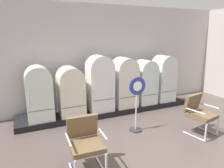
# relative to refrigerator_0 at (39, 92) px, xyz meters

# --- Properties ---
(ground) EXTENTS (12.00, 10.00, 0.05)m
(ground) POSITION_rel_refrigerator_0_xyz_m (2.00, -2.92, -0.94)
(ground) COLOR #514540
(back_wall) EXTENTS (11.76, 0.12, 3.29)m
(back_wall) POSITION_rel_refrigerator_0_xyz_m (2.00, 0.74, 0.74)
(back_wall) COLOR beige
(back_wall) RESTS_ON ground
(display_plinth) EXTENTS (5.36, 0.95, 0.16)m
(display_plinth) POSITION_rel_refrigerator_0_xyz_m (2.00, 0.11, -0.84)
(display_plinth) COLOR black
(display_plinth) RESTS_ON ground
(refrigerator_0) EXTENTS (0.66, 0.68, 1.44)m
(refrigerator_0) POSITION_rel_refrigerator_0_xyz_m (0.00, 0.00, 0.00)
(refrigerator_0) COLOR silver
(refrigerator_0) RESTS_ON display_plinth
(refrigerator_1) EXTENTS (0.69, 0.70, 1.36)m
(refrigerator_1) POSITION_rel_refrigerator_0_xyz_m (0.84, 0.01, -0.05)
(refrigerator_1) COLOR silver
(refrigerator_1) RESTS_ON display_plinth
(refrigerator_2) EXTENTS (0.72, 0.62, 1.64)m
(refrigerator_2) POSITION_rel_refrigerator_0_xyz_m (1.70, -0.03, 0.11)
(refrigerator_2) COLOR white
(refrigerator_2) RESTS_ON display_plinth
(refrigerator_3) EXTENTS (0.69, 0.69, 1.54)m
(refrigerator_3) POSITION_rel_refrigerator_0_xyz_m (2.53, 0.00, 0.05)
(refrigerator_3) COLOR silver
(refrigerator_3) RESTS_ON display_plinth
(refrigerator_4) EXTENTS (0.62, 0.63, 1.43)m
(refrigerator_4) POSITION_rel_refrigerator_0_xyz_m (3.28, -0.02, -0.01)
(refrigerator_4) COLOR silver
(refrigerator_4) RESTS_ON display_plinth
(refrigerator_5) EXTENTS (0.64, 0.65, 1.54)m
(refrigerator_5) POSITION_rel_refrigerator_0_xyz_m (4.01, -0.01, 0.05)
(refrigerator_5) COLOR silver
(refrigerator_5) RESTS_ON display_plinth
(armchair_left) EXTENTS (0.66, 0.68, 0.97)m
(armchair_left) POSITION_rel_refrigerator_0_xyz_m (0.54, -2.29, -0.36)
(armchair_left) COLOR silver
(armchair_left) RESTS_ON ground
(armchair_right) EXTENTS (0.73, 0.75, 0.97)m
(armchair_right) POSITION_rel_refrigerator_0_xyz_m (3.47, -2.10, -0.36)
(armchair_right) COLOR silver
(armchair_right) RESTS_ON ground
(sign_stand) EXTENTS (0.44, 0.32, 1.39)m
(sign_stand) POSITION_rel_refrigerator_0_xyz_m (2.15, -1.37, -0.25)
(sign_stand) COLOR #2D2D30
(sign_stand) RESTS_ON ground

